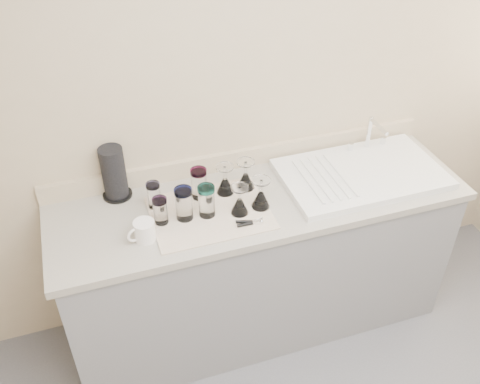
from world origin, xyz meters
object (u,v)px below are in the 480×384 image
object	(u,v)px
tumbler_lavender	(207,201)
can_opener	(250,223)
sink_unit	(361,173)
tumbler_purple	(199,183)
goblet_back_right	(246,179)
goblet_front_left	(240,204)
paper_towel_roll	(114,173)
tumbler_teal	(154,195)
tumbler_blue	(184,204)
goblet_back_left	(225,184)
white_mug	(144,231)
tumbler_magenta	(160,210)
goblet_front_right	(261,197)

from	to	relation	value
tumbler_lavender	can_opener	xyz separation A→B (m)	(0.17, -0.13, -0.07)
sink_unit	tumbler_purple	bearing A→B (deg)	173.92
tumbler_purple	goblet_back_right	size ratio (longest dim) A/B	1.01
goblet_front_left	paper_towel_roll	xyz separation A→B (m)	(-0.52, 0.32, 0.07)
tumbler_teal	tumbler_blue	size ratio (longest dim) A/B	0.80
sink_unit	can_opener	world-z (taller)	sink_unit
goblet_back_right	can_opener	xyz separation A→B (m)	(-0.07, -0.27, -0.05)
sink_unit	tumbler_blue	bearing A→B (deg)	-177.38
sink_unit	goblet_back_left	world-z (taller)	sink_unit
goblet_back_right	white_mug	distance (m)	0.58
goblet_back_right	can_opener	size ratio (longest dim) A/B	1.28
can_opener	goblet_back_right	bearing A→B (deg)	74.97
goblet_back_right	can_opener	world-z (taller)	goblet_back_right
tumbler_magenta	white_mug	xyz separation A→B (m)	(-0.09, -0.08, -0.03)
goblet_front_left	goblet_front_right	bearing A→B (deg)	6.45
tumbler_magenta	paper_towel_roll	xyz separation A→B (m)	(-0.16, 0.28, 0.06)
tumbler_teal	goblet_back_right	distance (m)	0.46
white_mug	paper_towel_roll	xyz separation A→B (m)	(-0.07, 0.36, 0.08)
sink_unit	tumbler_magenta	size ratio (longest dim) A/B	6.10
goblet_front_right	can_opener	size ratio (longest dim) A/B	1.28
can_opener	white_mug	size ratio (longest dim) A/B	0.87
tumbler_purple	tumbler_lavender	distance (m)	0.14
sink_unit	goblet_front_left	world-z (taller)	sink_unit
tumbler_blue	goblet_back_right	size ratio (longest dim) A/B	1.04
tumbler_purple	can_opener	size ratio (longest dim) A/B	1.28
goblet_back_left	white_mug	distance (m)	0.48
tumbler_purple	goblet_front_left	size ratio (longest dim) A/B	1.06
tumbler_lavender	can_opener	world-z (taller)	tumbler_lavender
tumbler_teal	goblet_front_left	world-z (taller)	goblet_front_left
tumbler_lavender	paper_towel_roll	world-z (taller)	paper_towel_roll
tumbler_blue	tumbler_teal	bearing A→B (deg)	131.64
tumbler_purple	goblet_front_right	size ratio (longest dim) A/B	1.00
goblet_front_left	can_opener	xyz separation A→B (m)	(0.02, -0.09, -0.04)
tumbler_magenta	tumbler_lavender	size ratio (longest dim) A/B	0.84
tumbler_lavender	goblet_back_right	xyz separation A→B (m)	(0.24, 0.14, -0.03)
tumbler_blue	white_mug	bearing A→B (deg)	-158.72
sink_unit	goblet_front_left	xyz separation A→B (m)	(-0.69, -0.09, 0.04)
tumbler_teal	can_opener	size ratio (longest dim) A/B	1.07
tumbler_blue	paper_towel_roll	world-z (taller)	paper_towel_roll
tumbler_purple	tumbler_blue	distance (m)	0.17
goblet_front_right	white_mug	world-z (taller)	goblet_front_right
goblet_back_right	goblet_front_left	bearing A→B (deg)	-117.09
white_mug	can_opener	bearing A→B (deg)	-7.05
goblet_back_left	white_mug	bearing A→B (deg)	-154.82
sink_unit	goblet_front_left	bearing A→B (deg)	-172.72
tumbler_teal	tumbler_blue	world-z (taller)	tumbler_blue
tumbler_teal	tumbler_magenta	bearing A→B (deg)	-87.45
paper_towel_roll	goblet_back_right	bearing A→B (deg)	-13.56
tumbler_teal	goblet_back_right	world-z (taller)	goblet_back_right
goblet_back_right	tumbler_magenta	bearing A→B (deg)	-164.23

